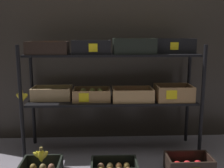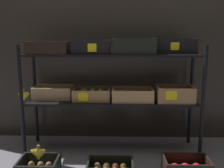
{
  "view_description": "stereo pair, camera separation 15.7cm",
  "coord_description": "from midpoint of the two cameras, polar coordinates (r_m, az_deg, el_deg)",
  "views": [
    {
      "loc": [
        -0.1,
        -2.34,
        1.08
      ],
      "look_at": [
        0.0,
        0.0,
        0.64
      ],
      "focal_mm": 42.02,
      "sensor_mm": 36.0,
      "label": 1
    },
    {
      "loc": [
        0.06,
        -2.34,
        1.08
      ],
      "look_at": [
        0.0,
        0.0,
        0.64
      ],
      "focal_mm": 42.02,
      "sensor_mm": 36.0,
      "label": 2
    }
  ],
  "objects": [
    {
      "name": "banana_bunch_loose",
      "position": [
        2.17,
        -13.63,
        -14.51
      ],
      "size": [
        0.14,
        0.05,
        0.12
      ],
      "color": "brown",
      "rests_on": "crate_ground_kiwi"
    },
    {
      "name": "crate_ground_kiwi",
      "position": [
        2.23,
        -13.63,
        -17.35
      ],
      "size": [
        0.31,
        0.25,
        0.12
      ],
      "color": "black",
      "rests_on": "ground_plane"
    },
    {
      "name": "display_rack",
      "position": [
        2.37,
        1.86,
        1.76
      ],
      "size": [
        1.66,
        0.4,
        1.05
      ],
      "color": "black",
      "rests_on": "ground_plane"
    },
    {
      "name": "ground_plane",
      "position": [
        2.58,
        1.8,
        -14.09
      ],
      "size": [
        10.0,
        10.0,
        0.0
      ],
      "primitive_type": "plane",
      "color": "slate"
    },
    {
      "name": "storefront_wall",
      "position": [
        2.73,
        1.86,
        7.45
      ],
      "size": [
        3.95,
        0.12,
        1.85
      ],
      "primitive_type": "cube",
      "color": "#2D2823",
      "rests_on": "ground_plane"
    }
  ]
}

